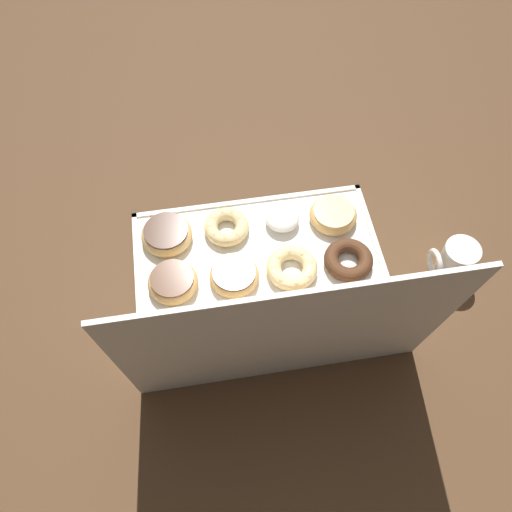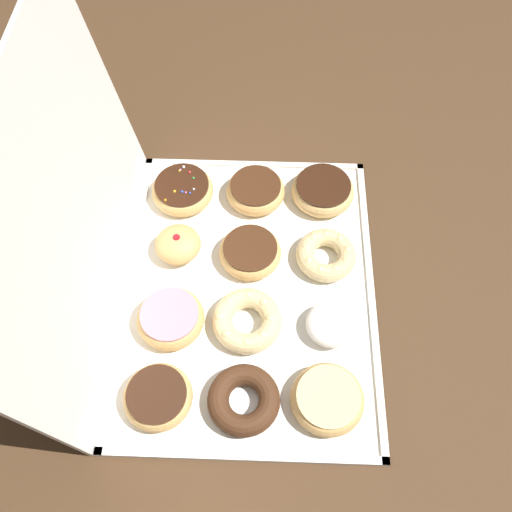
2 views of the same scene
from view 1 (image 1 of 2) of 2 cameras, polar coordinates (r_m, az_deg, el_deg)
ground_plane at (r=1.25m, az=0.61°, el=-2.31°), size 3.00×3.00×0.00m
donut_box at (r=1.25m, az=0.62°, el=-2.19°), size 0.58×0.44×0.01m
box_lid_open at (r=0.94m, az=3.28°, el=-8.80°), size 0.58×0.06×0.45m
glazed_ring_donut_0 at (r=1.33m, az=8.14°, el=4.33°), size 0.12×0.12×0.04m
powdered_filled_donut_1 at (r=1.31m, az=2.78°, el=4.03°), size 0.08×0.08×0.04m
cruller_donut_2 at (r=1.30m, az=-3.13°, el=3.11°), size 0.11×0.11×0.03m
chocolate_frosted_donut_3 at (r=1.30m, az=-9.39°, el=2.27°), size 0.12×0.12×0.04m
chocolate_cake_ring_donut_4 at (r=1.26m, az=9.72°, el=-0.42°), size 0.11×0.11×0.03m
cruller_donut_5 at (r=1.23m, az=3.82°, el=-1.33°), size 0.12×0.12×0.04m
chocolate_frosted_donut_6 at (r=1.22m, az=-2.32°, el=-1.99°), size 0.11×0.11×0.04m
chocolate_frosted_donut_7 at (r=1.23m, az=-8.76°, el=-2.69°), size 0.11×0.11×0.04m
chocolate_frosted_donut_8 at (r=1.20m, az=11.28°, el=-5.71°), size 0.11×0.11×0.04m
pink_frosted_donut_9 at (r=1.18m, az=5.09°, el=-6.47°), size 0.11×0.11×0.04m
jelly_filled_donut_10 at (r=1.16m, az=-1.88°, el=-7.57°), size 0.08×0.08×0.05m
sprinkle_donut_11 at (r=1.16m, az=-8.08°, el=-8.73°), size 0.12×0.12×0.04m
coffee_mug at (r=1.30m, az=20.27°, el=-0.44°), size 0.10×0.08×0.10m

